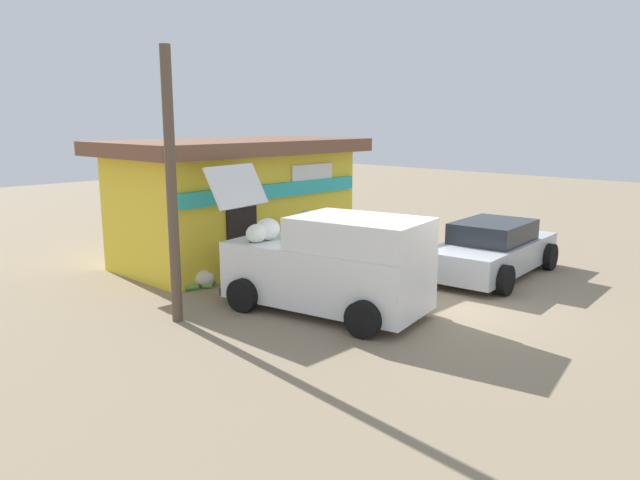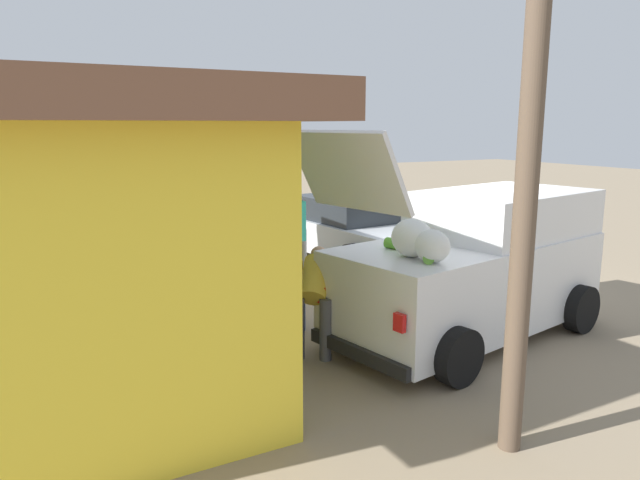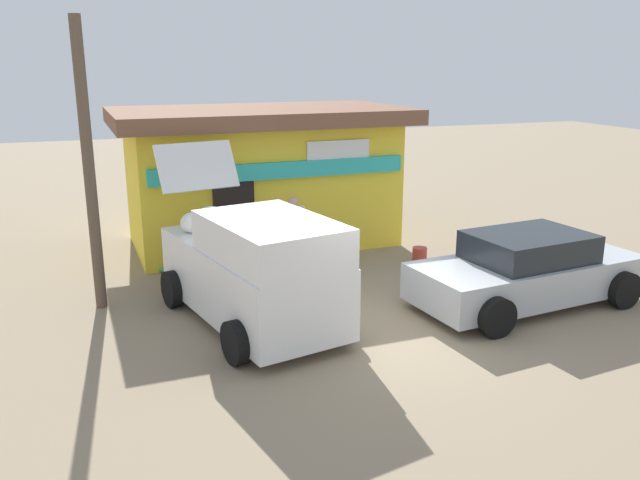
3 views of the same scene
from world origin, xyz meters
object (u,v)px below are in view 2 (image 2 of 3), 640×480
parked_sedan (347,229)px  delivery_van (475,266)px  storefront_bar (71,227)px  customer_bending (315,292)px  paint_bucket (232,271)px  unloaded_banana_pile (266,391)px  vendor_standing (291,261)px

parked_sedan → delivery_van: bearing=170.7°
storefront_bar → delivery_van: (-1.51, -4.99, -0.72)m
customer_bending → paint_bucket: (3.93, -0.25, -0.63)m
storefront_bar → paint_bucket: (2.79, -2.94, -1.51)m
delivery_van → unloaded_banana_pile: size_ratio=5.24×
storefront_bar → delivery_van: storefront_bar is taller
delivery_van → unloaded_banana_pile: 3.59m
customer_bending → vendor_standing: bearing=-8.5°
storefront_bar → vendor_standing: bearing=-92.2°
customer_bending → unloaded_banana_pile: (-1.07, 1.12, -0.63)m
storefront_bar → vendor_standing: (-0.11, -2.84, -0.70)m
vendor_standing → paint_bucket: vendor_standing is taller
storefront_bar → parked_sedan: size_ratio=1.54×
storefront_bar → unloaded_banana_pile: bearing=-144.8°
vendor_standing → unloaded_banana_pile: (-2.11, 1.28, -0.81)m
delivery_van → customer_bending: size_ratio=3.53×
vendor_standing → parked_sedan: bearing=-40.0°
parked_sedan → paint_bucket: parked_sedan is taller
storefront_bar → unloaded_banana_pile: storefront_bar is taller
vendor_standing → customer_bending: vendor_standing is taller
parked_sedan → paint_bucket: 2.97m
vendor_standing → paint_bucket: 3.01m
unloaded_banana_pile → parked_sedan: bearing=-36.9°
delivery_van → customer_bending: bearing=81.1°
storefront_bar → vendor_standing: size_ratio=4.06×
storefront_bar → delivery_van: 5.27m
storefront_bar → parked_sedan: storefront_bar is taller
delivery_van → customer_bending: 2.34m
delivery_van → paint_bucket: size_ratio=12.81×
customer_bending → unloaded_banana_pile: 1.68m
parked_sedan → unloaded_banana_pile: size_ratio=4.96×
vendor_standing → unloaded_banana_pile: bearing=148.9°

